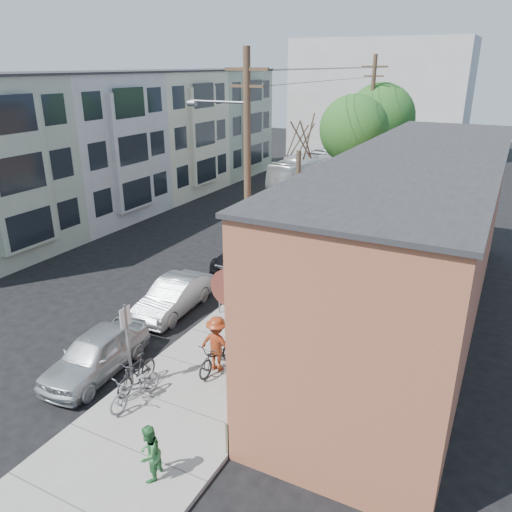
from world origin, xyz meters
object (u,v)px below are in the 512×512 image
at_px(tree_leafy_mid, 354,130).
at_px(parked_bike_a, 136,373).
at_px(utility_pole_near, 246,174).
at_px(car_2, 248,253).
at_px(sign_post, 128,338).
at_px(parking_meter_near, 219,294).
at_px(parked_bike_b, 135,388).
at_px(car_3, 295,220).
at_px(patio_chair_b, 270,374).
at_px(bus, 306,170).
at_px(car_1, 174,296).
at_px(patron_grey, 244,376).
at_px(tree_leafy_far, 380,118).
at_px(patron_green, 149,453).
at_px(cyclist, 217,344).
at_px(parking_meter_far, 296,237).
at_px(patio_chair_a, 278,364).
at_px(tree_bare, 297,208).
at_px(car_0, 96,353).

xyz_separation_m(tree_leafy_mid, parked_bike_a, (-0.22, -20.75, -5.06)).
distance_m(utility_pole_near, car_2, 5.84).
height_order(sign_post, parking_meter_near, sign_post).
bearing_deg(parked_bike_b, car_3, 103.91).
bearing_deg(patio_chair_b, parked_bike_a, -158.93).
bearing_deg(bus, car_1, -75.42).
distance_m(parking_meter_near, patron_grey, 5.83).
bearing_deg(car_1, patron_grey, -39.92).
relative_size(tree_leafy_far, car_1, 1.96).
height_order(patron_green, cyclist, cyclist).
relative_size(utility_pole_near, cyclist, 5.29).
bearing_deg(parked_bike_a, patron_grey, 14.43).
height_order(parking_meter_near, parking_meter_far, same).
bearing_deg(patio_chair_a, tree_bare, 134.03).
distance_m(parking_meter_near, tree_leafy_mid, 16.03).
xyz_separation_m(patio_chair_a, car_2, (-5.40, 8.11, 0.14)).
distance_m(sign_post, car_0, 1.99).
distance_m(patio_chair_a, car_0, 5.96).
relative_size(parking_meter_near, utility_pole_near, 0.12).
bearing_deg(patio_chair_b, parking_meter_near, 131.23).
bearing_deg(parked_bike_b, cyclist, 71.20).
relative_size(utility_pole_near, car_0, 2.37).
bearing_deg(tree_leafy_mid, patio_chair_a, -79.42).
height_order(sign_post, parked_bike_a, sign_post).
relative_size(tree_bare, tree_leafy_far, 0.68).
xyz_separation_m(patron_green, car_3, (-4.43, 19.27, -0.08)).
distance_m(tree_leafy_mid, car_1, 16.77).
distance_m(cyclist, parked_bike_a, 2.66).
xyz_separation_m(utility_pole_near, car_1, (-1.99, -2.60, -4.72)).
relative_size(utility_pole_near, patron_grey, 5.34).
bearing_deg(parked_bike_b, utility_pole_near, 101.00).
bearing_deg(sign_post, patron_grey, 13.60).
bearing_deg(patron_green, sign_post, -143.77).
height_order(utility_pole_near, car_1, utility_pole_near).
relative_size(utility_pole_near, patio_chair_b, 11.36).
distance_m(parking_meter_far, tree_bare, 2.40).
bearing_deg(patio_chair_b, tree_leafy_mid, 93.21).
relative_size(tree_leafy_far, bus, 0.88).
bearing_deg(patio_chair_a, patron_grey, -77.05).
bearing_deg(patron_grey, cyclist, -149.78).
relative_size(parking_meter_near, patron_grey, 0.66).
bearing_deg(tree_leafy_mid, parked_bike_a, -90.59).
bearing_deg(car_1, tree_leafy_far, 80.55).
bearing_deg(tree_leafy_mid, car_2, -101.21).
relative_size(sign_post, parked_bike_a, 1.55).
height_order(patio_chair_a, car_1, car_1).
distance_m(cyclist, bus, 27.56).
xyz_separation_m(cyclist, car_0, (-3.54, -1.79, -0.38)).
height_order(tree_leafy_mid, patio_chair_b, tree_leafy_mid).
bearing_deg(car_0, parked_bike_b, -23.94).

